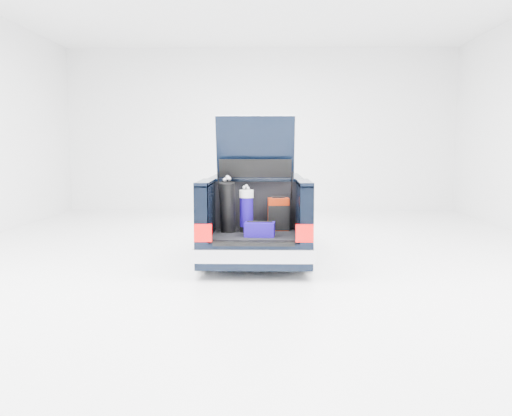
{
  "coord_description": "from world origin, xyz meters",
  "views": [
    {
      "loc": [
        0.19,
        -9.94,
        1.95
      ],
      "look_at": [
        0.0,
        -0.5,
        0.9
      ],
      "focal_mm": 38.0,
      "sensor_mm": 36.0,
      "label": 1
    }
  ],
  "objects_px": {
    "car": "(257,217)",
    "blue_duffel": "(260,229)",
    "red_suitcase": "(278,214)",
    "black_golf_bag": "(228,207)",
    "blue_golf_bag": "(246,210)"
  },
  "relations": [
    {
      "from": "black_golf_bag",
      "to": "car",
      "type": "bearing_deg",
      "value": 78.1
    },
    {
      "from": "car",
      "to": "red_suitcase",
      "type": "relative_size",
      "value": 8.28
    },
    {
      "from": "red_suitcase",
      "to": "black_golf_bag",
      "type": "bearing_deg",
      "value": -165.91
    },
    {
      "from": "car",
      "to": "blue_duffel",
      "type": "xyz_separation_m",
      "value": [
        0.08,
        -1.82,
        0.04
      ]
    },
    {
      "from": "car",
      "to": "blue_golf_bag",
      "type": "relative_size",
      "value": 6.04
    },
    {
      "from": "red_suitcase",
      "to": "black_golf_bag",
      "type": "xyz_separation_m",
      "value": [
        -0.82,
        -0.27,
        0.15
      ]
    },
    {
      "from": "car",
      "to": "blue_duffel",
      "type": "distance_m",
      "value": 1.83
    },
    {
      "from": "red_suitcase",
      "to": "blue_duffel",
      "type": "bearing_deg",
      "value": -119.35
    },
    {
      "from": "car",
      "to": "blue_duffel",
      "type": "relative_size",
      "value": 9.8
    },
    {
      "from": "blue_golf_bag",
      "to": "car",
      "type": "bearing_deg",
      "value": 75.63
    },
    {
      "from": "red_suitcase",
      "to": "blue_duffel",
      "type": "distance_m",
      "value": 0.71
    },
    {
      "from": "blue_duffel",
      "to": "black_golf_bag",
      "type": "bearing_deg",
      "value": 149.36
    },
    {
      "from": "car",
      "to": "blue_golf_bag",
      "type": "height_order",
      "value": "car"
    },
    {
      "from": "car",
      "to": "blue_duffel",
      "type": "height_order",
      "value": "car"
    },
    {
      "from": "car",
      "to": "blue_duffel",
      "type": "bearing_deg",
      "value": -87.43
    }
  ]
}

